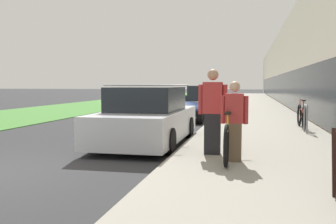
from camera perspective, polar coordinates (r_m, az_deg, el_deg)
The scene contains 10 objects.
sidewalk_slab at distance 26.51m, azimuth 13.08°, elevation 0.87°, with size 3.92×70.00×0.11m.
lawn_strip at distance 32.51m, azimuth -7.98°, elevation 1.48°, with size 6.29×70.00×0.03m.
tandem_bicycle at distance 7.53m, azimuth 9.27°, elevation -3.86°, with size 0.52×2.54×0.97m.
person_rider at distance 7.17m, azimuth 10.06°, elevation -1.41°, with size 0.52×0.20×1.52m.
person_bystander at distance 7.84m, azimuth 6.81°, elevation 0.05°, with size 0.60×0.24×1.77m.
bike_rack_hoop at distance 12.06m, azimuth 20.25°, elevation -0.52°, with size 0.05×0.60×0.84m.
cruiser_bike_nearest at distance 13.29m, azimuth 19.69°, elevation -0.55°, with size 0.52×1.92×0.97m.
parked_sedan_curbside at distance 9.83m, azimuth -3.17°, elevation -0.93°, with size 2.01×4.60×1.56m.
vintage_roadster_curbside at distance 15.88m, azimuth 2.53°, elevation 0.31°, with size 1.83×3.81×1.09m.
parked_sedan_far at distance 21.34m, azimuth 5.31°, elevation 1.82°, with size 1.82×4.02×1.48m.
Camera 1 is at (4.63, -5.47, 1.57)m, focal length 40.00 mm.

